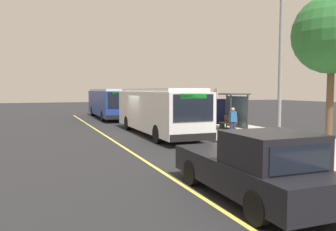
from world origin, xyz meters
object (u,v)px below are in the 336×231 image
(transit_bus_second, at_px, (109,102))
(transit_bus_main, at_px, (158,110))
(pickup_truck, at_px, (254,168))
(pedestrian_commuter, at_px, (233,120))
(route_sign_post, at_px, (216,106))
(waiting_bench, at_px, (229,122))

(transit_bus_second, bearing_deg, transit_bus_main, 1.16)
(transit_bus_main, distance_m, transit_bus_second, 13.98)
(transit_bus_main, xyz_separation_m, pickup_truck, (13.02, -2.06, -0.76))
(pedestrian_commuter, bearing_deg, route_sign_post, -112.08)
(transit_bus_main, bearing_deg, route_sign_post, 40.14)
(transit_bus_main, xyz_separation_m, pedestrian_commuter, (3.35, 3.43, -0.50))
(transit_bus_second, relative_size, pickup_truck, 2.18)
(pickup_truck, distance_m, waiting_bench, 14.61)
(waiting_bench, bearing_deg, pickup_truck, -29.18)
(route_sign_post, height_order, pedestrian_commuter, route_sign_post)
(transit_bus_second, xyz_separation_m, route_sign_post, (16.95, 2.80, 0.34))
(pickup_truck, xyz_separation_m, pedestrian_commuter, (-9.66, 5.49, 0.26))
(route_sign_post, bearing_deg, transit_bus_main, -139.86)
(transit_bus_second, bearing_deg, route_sign_post, 9.37)
(transit_bus_main, relative_size, waiting_bench, 6.69)
(transit_bus_second, height_order, pickup_truck, transit_bus_second)
(transit_bus_second, relative_size, route_sign_post, 4.23)
(transit_bus_second, bearing_deg, pickup_truck, -3.76)
(pickup_truck, height_order, route_sign_post, route_sign_post)
(pedestrian_commuter, bearing_deg, transit_bus_main, -134.34)
(transit_bus_main, height_order, transit_bus_second, same)
(transit_bus_second, distance_m, pedestrian_commuter, 17.73)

